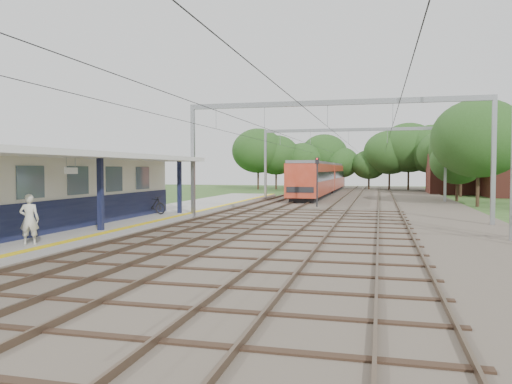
% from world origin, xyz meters
% --- Properties ---
extents(ground, '(160.00, 160.00, 0.00)m').
position_xyz_m(ground, '(0.00, 0.00, 0.00)').
color(ground, '#2D4C1E').
rests_on(ground, ground).
extents(ballast_bed, '(18.00, 90.00, 0.10)m').
position_xyz_m(ballast_bed, '(4.00, 30.00, 0.05)').
color(ballast_bed, '#473D33').
rests_on(ballast_bed, ground).
extents(platform, '(5.00, 52.00, 0.35)m').
position_xyz_m(platform, '(-7.50, 14.00, 0.17)').
color(platform, gray).
rests_on(platform, ground).
extents(yellow_stripe, '(0.45, 52.00, 0.01)m').
position_xyz_m(yellow_stripe, '(-5.25, 14.00, 0.35)').
color(yellow_stripe, yellow).
rests_on(yellow_stripe, platform).
extents(station_building, '(3.41, 18.00, 3.40)m').
position_xyz_m(station_building, '(-8.88, 7.00, 2.04)').
color(station_building, beige).
rests_on(station_building, platform).
extents(canopy, '(6.40, 20.00, 3.44)m').
position_xyz_m(canopy, '(-7.77, 6.00, 3.64)').
color(canopy, '#111535').
rests_on(canopy, platform).
extents(rail_tracks, '(11.80, 88.00, 0.15)m').
position_xyz_m(rail_tracks, '(1.50, 30.00, 0.18)').
color(rail_tracks, brown).
rests_on(rail_tracks, ballast_bed).
extents(catenary_system, '(17.22, 88.00, 7.00)m').
position_xyz_m(catenary_system, '(3.39, 25.28, 5.51)').
color(catenary_system, gray).
rests_on(catenary_system, ground).
extents(tree_band, '(31.72, 30.88, 8.82)m').
position_xyz_m(tree_band, '(3.84, 57.12, 4.92)').
color(tree_band, '#382619').
rests_on(tree_band, ground).
extents(house_far, '(8.00, 6.12, 8.66)m').
position_xyz_m(house_far, '(16.00, 52.00, 3.23)').
color(house_far, brown).
rests_on(house_far, ground).
extents(person, '(0.79, 0.67, 1.83)m').
position_xyz_m(person, '(-6.04, 1.51, 1.27)').
color(person, beige).
rests_on(person, platform).
extents(bicycle, '(1.95, 0.96, 1.13)m').
position_xyz_m(bicycle, '(-7.16, 13.89, 0.91)').
color(bicycle, black).
rests_on(bicycle, platform).
extents(train, '(2.85, 35.42, 3.74)m').
position_xyz_m(train, '(-0.50, 46.37, 2.09)').
color(train, black).
rests_on(train, ballast_bed).
extents(signal_post, '(0.30, 0.27, 3.98)m').
position_xyz_m(signal_post, '(1.35, 25.47, 2.42)').
color(signal_post, black).
rests_on(signal_post, ground).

